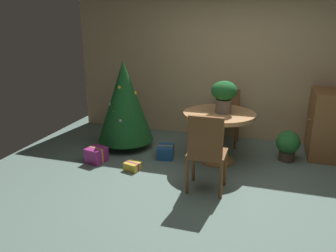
# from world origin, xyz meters

# --- Properties ---
(ground_plane) EXTENTS (6.60, 6.60, 0.00)m
(ground_plane) POSITION_xyz_m (0.00, 0.00, 0.00)
(ground_plane) COLOR slate
(back_wall_panel) EXTENTS (6.00, 0.10, 2.60)m
(back_wall_panel) POSITION_xyz_m (0.00, 2.20, 1.30)
(back_wall_panel) COLOR tan
(back_wall_panel) RESTS_ON ground_plane
(round_dining_table) EXTENTS (1.05, 1.05, 0.77)m
(round_dining_table) POSITION_xyz_m (-0.10, 0.94, 0.59)
(round_dining_table) COLOR #B27F4C
(round_dining_table) RESTS_ON ground_plane
(flower_vase) EXTENTS (0.37, 0.37, 0.46)m
(flower_vase) POSITION_xyz_m (-0.05, 0.95, 1.05)
(flower_vase) COLOR #665B51
(flower_vase) RESTS_ON round_dining_table
(wooden_chair_far) EXTENTS (0.45, 0.42, 0.94)m
(wooden_chair_far) POSITION_xyz_m (-0.10, 1.82, 0.54)
(wooden_chair_far) COLOR brown
(wooden_chair_far) RESTS_ON ground_plane
(wooden_chair_near) EXTENTS (0.46, 0.40, 1.01)m
(wooden_chair_near) POSITION_xyz_m (-0.10, -0.02, 0.57)
(wooden_chair_near) COLOR brown
(wooden_chair_near) RESTS_ON ground_plane
(holiday_tree) EXTENTS (0.92, 0.92, 1.45)m
(holiday_tree) POSITION_xyz_m (-1.68, 1.12, 0.79)
(holiday_tree) COLOR brown
(holiday_tree) RESTS_ON ground_plane
(gift_box_gold) EXTENTS (0.25, 0.22, 0.11)m
(gift_box_gold) POSITION_xyz_m (-1.22, 0.30, 0.06)
(gift_box_gold) COLOR gold
(gift_box_gold) RESTS_ON ground_plane
(gift_box_purple) EXTENTS (0.30, 0.32, 0.23)m
(gift_box_purple) POSITION_xyz_m (-1.84, 0.40, 0.11)
(gift_box_purple) COLOR #9E287A
(gift_box_purple) RESTS_ON ground_plane
(gift_box_blue) EXTENTS (0.29, 0.33, 0.20)m
(gift_box_blue) POSITION_xyz_m (-0.90, 0.87, 0.10)
(gift_box_blue) COLOR #1E569E
(gift_box_blue) RESTS_ON ground_plane
(wooden_cabinet) EXTENTS (0.43, 0.76, 1.04)m
(wooden_cabinet) POSITION_xyz_m (1.42, 1.68, 0.52)
(wooden_cabinet) COLOR brown
(wooden_cabinet) RESTS_ON ground_plane
(potted_plant) EXTENTS (0.35, 0.35, 0.47)m
(potted_plant) POSITION_xyz_m (0.90, 1.31, 0.26)
(potted_plant) COLOR #4C382D
(potted_plant) RESTS_ON ground_plane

